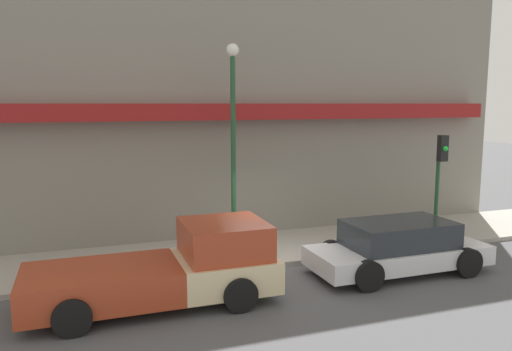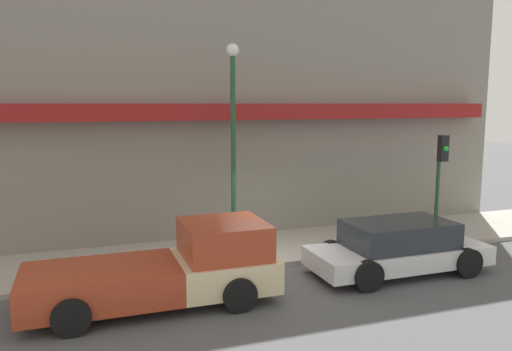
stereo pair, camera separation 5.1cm
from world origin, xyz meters
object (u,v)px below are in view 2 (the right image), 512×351
fire_hydrant (192,255)px  street_lamp (233,124)px  pickup_truck (171,269)px  parked_car (398,247)px  traffic_light (440,168)px

fire_hydrant → street_lamp: (1.50, 1.22, 3.30)m
pickup_truck → parked_car: 5.90m
street_lamp → traffic_light: 6.59m
fire_hydrant → traffic_light: traffic_light is taller
parked_car → traffic_light: bearing=34.9°
parked_car → street_lamp: 5.56m
fire_hydrant → traffic_light: size_ratio=0.20×
street_lamp → pickup_truck: bearing=-128.5°
pickup_truck → parked_car: pickup_truck is taller
pickup_truck → street_lamp: street_lamp is taller
traffic_light → street_lamp: bearing=170.8°
fire_hydrant → traffic_light: 8.10m
parked_car → traffic_light: (2.81, 1.92, 1.72)m
parked_car → traffic_light: 3.82m
pickup_truck → street_lamp: bearing=53.7°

